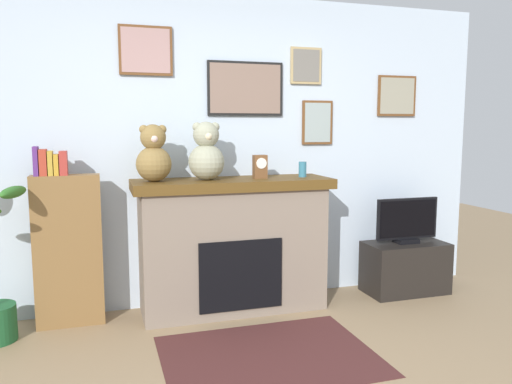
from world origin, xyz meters
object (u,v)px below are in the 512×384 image
at_px(candle_jar, 302,169).
at_px(fireplace, 233,244).
at_px(bookshelf, 67,246).
at_px(television, 407,221).
at_px(mantel_clock, 260,167).
at_px(teddy_bear_tan, 154,156).
at_px(tv_stand, 405,267).
at_px(teddy_bear_cream, 206,154).

bearing_deg(candle_jar, fireplace, 178.32).
xyz_separation_m(fireplace, bookshelf, (-1.28, 0.05, 0.06)).
bearing_deg(television, candle_jar, 178.06).
bearing_deg(candle_jar, mantel_clock, -179.83).
height_order(candle_jar, mantel_clock, mantel_clock).
bearing_deg(teddy_bear_tan, tv_stand, -0.83).
bearing_deg(tv_stand, teddy_bear_cream, 178.99).
bearing_deg(teddy_bear_cream, tv_stand, -1.01).
xyz_separation_m(fireplace, candle_jar, (0.60, -0.02, 0.60)).
height_order(bookshelf, teddy_bear_cream, teddy_bear_cream).
bearing_deg(television, tv_stand, 90.00).
bearing_deg(teddy_bear_cream, bookshelf, 176.36).
bearing_deg(bookshelf, fireplace, -2.21).
xyz_separation_m(tv_stand, candle_jar, (-1.01, 0.03, 0.93)).
relative_size(teddy_bear_tan, teddy_bear_cream, 0.95).
xyz_separation_m(television, mantel_clock, (-1.39, 0.03, 0.53)).
relative_size(tv_stand, teddy_bear_cream, 1.60).
xyz_separation_m(mantel_clock, teddy_bear_tan, (-0.86, 0.00, 0.10)).
relative_size(fireplace, tv_stand, 2.18).
xyz_separation_m(bookshelf, teddy_bear_cream, (1.06, -0.07, 0.69)).
bearing_deg(candle_jar, television, -1.94).
xyz_separation_m(tv_stand, mantel_clock, (-1.39, 0.03, 0.96)).
distance_m(bookshelf, tv_stand, 2.92).
bearing_deg(bookshelf, candle_jar, -2.04).
relative_size(fireplace, teddy_bear_tan, 3.66).
height_order(bookshelf, mantel_clock, bookshelf).
bearing_deg(teddy_bear_tan, candle_jar, 0.03).
height_order(tv_stand, television, television).
relative_size(tv_stand, candle_jar, 5.72).
height_order(candle_jar, teddy_bear_tan, teddy_bear_tan).
relative_size(fireplace, television, 2.64).
xyz_separation_m(fireplace, mantel_clock, (0.23, -0.02, 0.64)).
bearing_deg(teddy_bear_tan, teddy_bear_cream, -0.00).
distance_m(bookshelf, teddy_bear_cream, 1.27).
xyz_separation_m(candle_jar, mantel_clock, (-0.38, -0.00, 0.03)).
xyz_separation_m(candle_jar, teddy_bear_cream, (-0.82, -0.00, 0.14)).
distance_m(television, teddy_bear_cream, 1.94).
xyz_separation_m(fireplace, teddy_bear_cream, (-0.22, -0.02, 0.75)).
bearing_deg(mantel_clock, teddy_bear_cream, 179.93).
bearing_deg(bookshelf, teddy_bear_cream, -3.64).
relative_size(fireplace, candle_jar, 12.48).
bearing_deg(candle_jar, bookshelf, 177.96).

